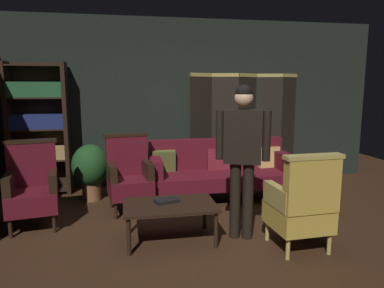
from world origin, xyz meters
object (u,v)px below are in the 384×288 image
object	(u,v)px
bookshelf	(38,125)
velvet_couch	(219,168)
coffee_table	(170,208)
armchair_wing_right	(32,187)
standing_figure	(243,148)
potted_plant	(91,168)
armchair_gilt_accent	(302,204)
armchair_wing_left	(129,175)
folding_screen	(247,126)
book_black_cloth	(167,201)

from	to	relation	value
bookshelf	velvet_couch	distance (m)	2.87
velvet_couch	coffee_table	distance (m)	1.69
coffee_table	armchair_wing_right	bearing A→B (deg)	154.82
armchair_wing_right	coffee_table	bearing A→B (deg)	-25.18
bookshelf	standing_figure	size ratio (longest dim) A/B	1.20
standing_figure	potted_plant	distance (m)	2.52
armchair_gilt_accent	armchair_wing_left	xyz separation A→B (m)	(-1.72, 1.57, 0.00)
bookshelf	armchair_gilt_accent	size ratio (longest dim) A/B	1.97
potted_plant	standing_figure	bearing A→B (deg)	-44.31
folding_screen	standing_figure	xyz separation A→B (m)	(-0.87, -2.31, 0.04)
armchair_wing_left	potted_plant	size ratio (longest dim) A/B	1.24
velvet_couch	armchair_wing_right	size ratio (longest dim) A/B	2.04
armchair_wing_right	bookshelf	bearing A→B (deg)	97.83
potted_plant	bookshelf	bearing A→B (deg)	148.78
standing_figure	velvet_couch	bearing A→B (deg)	84.31
bookshelf	armchair_wing_right	size ratio (longest dim) A/B	1.97
bookshelf	velvet_couch	world-z (taller)	bookshelf
bookshelf	armchair_wing_right	bearing A→B (deg)	-82.17
armchair_wing_right	book_black_cloth	xyz separation A→B (m)	(1.54, -0.67, -0.05)
armchair_wing_left	standing_figure	xyz separation A→B (m)	(1.21, -1.16, 0.54)
coffee_table	standing_figure	distance (m)	1.03
folding_screen	velvet_couch	distance (m)	1.24
coffee_table	armchair_wing_right	world-z (taller)	armchair_wing_right
folding_screen	potted_plant	size ratio (longest dim) A/B	2.50
velvet_couch	potted_plant	world-z (taller)	velvet_couch
armchair_wing_left	armchair_wing_right	distance (m)	1.21
velvet_couch	armchair_wing_right	world-z (taller)	armchair_wing_right
coffee_table	armchair_gilt_accent	size ratio (longest dim) A/B	0.96
book_black_cloth	standing_figure	bearing A→B (deg)	-9.08
velvet_couch	standing_figure	bearing A→B (deg)	-95.69
folding_screen	bookshelf	bearing A→B (deg)	-178.09
velvet_couch	book_black_cloth	bearing A→B (deg)	-125.92
folding_screen	armchair_wing_right	distance (m)	3.60
armchair_gilt_accent	standing_figure	bearing A→B (deg)	140.89
armchair_wing_right	potted_plant	distance (m)	1.10
coffee_table	armchair_gilt_accent	world-z (taller)	armchair_gilt_accent
armchair_wing_right	standing_figure	size ratio (longest dim) A/B	0.61
armchair_gilt_accent	standing_figure	size ratio (longest dim) A/B	0.61
armchair_gilt_accent	standing_figure	distance (m)	0.84
armchair_wing_left	bookshelf	bearing A→B (deg)	142.29
velvet_couch	armchair_wing_left	bearing A→B (deg)	-167.44
standing_figure	potted_plant	xyz separation A→B (m)	(-1.76, 1.72, -0.54)
armchair_gilt_accent	folding_screen	bearing A→B (deg)	82.46
armchair_gilt_accent	velvet_couch	bearing A→B (deg)	100.94
folding_screen	armchair_wing_left	bearing A→B (deg)	-150.92
book_black_cloth	potted_plant	bearing A→B (deg)	120.69
bookshelf	potted_plant	xyz separation A→B (m)	(0.80, -0.48, -0.60)
armchair_gilt_accent	book_black_cloth	distance (m)	1.43
armchair_wing_right	potted_plant	size ratio (longest dim) A/B	1.24
bookshelf	armchair_wing_left	world-z (taller)	bookshelf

